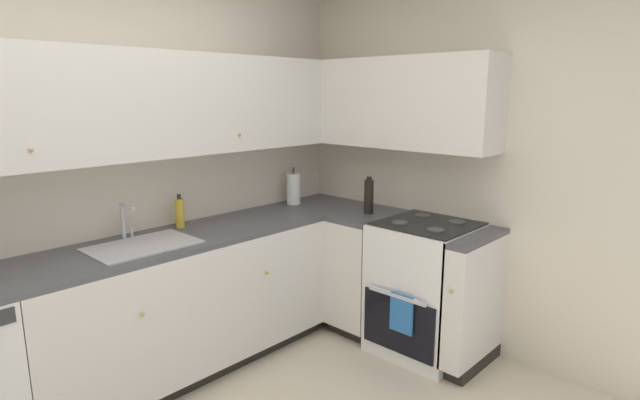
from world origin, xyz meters
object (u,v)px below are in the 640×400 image
(soap_bottle, at_px, (180,213))
(paper_towel_roll, at_px, (294,189))
(oven_range, at_px, (426,287))
(oil_bottle, at_px, (369,196))

(soap_bottle, distance_m, paper_towel_roll, 1.02)
(oven_range, bearing_deg, soap_bottle, 135.82)
(soap_bottle, height_order, oil_bottle, oil_bottle)
(oil_bottle, bearing_deg, paper_towel_roll, 103.59)
(oven_range, relative_size, soap_bottle, 4.77)
(paper_towel_roll, xyz_separation_m, oil_bottle, (0.15, -0.64, 0.00))
(oven_range, bearing_deg, oil_bottle, 92.11)
(oven_range, height_order, paper_towel_roll, paper_towel_roll)
(soap_bottle, xyz_separation_m, paper_towel_roll, (1.02, -0.02, 0.02))
(oven_range, distance_m, paper_towel_roll, 1.28)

